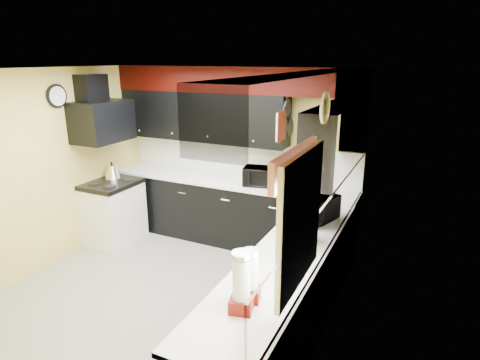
# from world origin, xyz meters

# --- Properties ---
(ground) EXTENTS (3.60, 3.60, 0.00)m
(ground) POSITION_xyz_m (0.00, 0.00, 0.00)
(ground) COLOR gray
(ground) RESTS_ON ground
(wall_back) EXTENTS (3.60, 0.06, 2.50)m
(wall_back) POSITION_xyz_m (0.00, 1.80, 1.25)
(wall_back) COLOR #E0C666
(wall_back) RESTS_ON ground
(wall_right) EXTENTS (0.06, 3.60, 2.50)m
(wall_right) POSITION_xyz_m (1.80, 0.00, 1.25)
(wall_right) COLOR #E0C666
(wall_right) RESTS_ON ground
(wall_left) EXTENTS (0.06, 3.60, 2.50)m
(wall_left) POSITION_xyz_m (-1.80, 0.00, 1.25)
(wall_left) COLOR #E0C666
(wall_left) RESTS_ON ground
(ceiling) EXTENTS (3.60, 3.60, 0.06)m
(ceiling) POSITION_xyz_m (0.00, 0.00, 2.50)
(ceiling) COLOR white
(ceiling) RESTS_ON wall_back
(cab_back) EXTENTS (3.60, 0.60, 0.90)m
(cab_back) POSITION_xyz_m (0.00, 1.50, 0.45)
(cab_back) COLOR black
(cab_back) RESTS_ON ground
(cab_right) EXTENTS (0.60, 3.00, 0.90)m
(cab_right) POSITION_xyz_m (1.50, -0.30, 0.45)
(cab_right) COLOR black
(cab_right) RESTS_ON ground
(counter_back) EXTENTS (3.62, 0.64, 0.04)m
(counter_back) POSITION_xyz_m (0.00, 1.50, 0.92)
(counter_back) COLOR white
(counter_back) RESTS_ON cab_back
(counter_right) EXTENTS (0.64, 3.02, 0.04)m
(counter_right) POSITION_xyz_m (1.50, -0.30, 0.92)
(counter_right) COLOR white
(counter_right) RESTS_ON cab_right
(splash_back) EXTENTS (3.60, 0.02, 0.50)m
(splash_back) POSITION_xyz_m (0.00, 1.79, 1.19)
(splash_back) COLOR white
(splash_back) RESTS_ON counter_back
(splash_right) EXTENTS (0.02, 3.60, 0.50)m
(splash_right) POSITION_xyz_m (1.79, 0.00, 1.19)
(splash_right) COLOR white
(splash_right) RESTS_ON counter_right
(upper_back) EXTENTS (2.60, 0.35, 0.70)m
(upper_back) POSITION_xyz_m (-0.50, 1.62, 1.80)
(upper_back) COLOR black
(upper_back) RESTS_ON wall_back
(upper_right) EXTENTS (0.35, 1.80, 0.70)m
(upper_right) POSITION_xyz_m (1.62, 0.90, 1.80)
(upper_right) COLOR black
(upper_right) RESTS_ON wall_right
(soffit_back) EXTENTS (3.60, 0.36, 0.35)m
(soffit_back) POSITION_xyz_m (0.00, 1.62, 2.33)
(soffit_back) COLOR black
(soffit_back) RESTS_ON wall_back
(soffit_right) EXTENTS (0.36, 3.24, 0.35)m
(soffit_right) POSITION_xyz_m (1.62, -0.18, 2.33)
(soffit_right) COLOR black
(soffit_right) RESTS_ON wall_right
(stove) EXTENTS (0.60, 0.75, 0.86)m
(stove) POSITION_xyz_m (-1.50, 0.75, 0.43)
(stove) COLOR white
(stove) RESTS_ON ground
(cooktop) EXTENTS (0.62, 0.77, 0.06)m
(cooktop) POSITION_xyz_m (-1.50, 0.75, 0.89)
(cooktop) COLOR black
(cooktop) RESTS_ON stove
(hood) EXTENTS (0.50, 0.78, 0.55)m
(hood) POSITION_xyz_m (-1.55, 0.75, 1.78)
(hood) COLOR black
(hood) RESTS_ON wall_left
(hood_duct) EXTENTS (0.24, 0.40, 0.40)m
(hood_duct) POSITION_xyz_m (-1.68, 0.75, 2.20)
(hood_duct) COLOR black
(hood_duct) RESTS_ON wall_left
(window) EXTENTS (0.03, 0.86, 0.96)m
(window) POSITION_xyz_m (1.79, -0.90, 1.55)
(window) COLOR white
(window) RESTS_ON wall_right
(valance) EXTENTS (0.04, 0.88, 0.20)m
(valance) POSITION_xyz_m (1.73, -0.90, 1.95)
(valance) COLOR red
(valance) RESTS_ON wall_right
(pan_top) EXTENTS (0.03, 0.22, 0.40)m
(pan_top) POSITION_xyz_m (0.82, 1.55, 2.00)
(pan_top) COLOR black
(pan_top) RESTS_ON upper_back
(pan_mid) EXTENTS (0.03, 0.28, 0.46)m
(pan_mid) POSITION_xyz_m (0.82, 1.42, 1.75)
(pan_mid) COLOR black
(pan_mid) RESTS_ON upper_back
(pan_low) EXTENTS (0.03, 0.24, 0.42)m
(pan_low) POSITION_xyz_m (0.82, 1.68, 1.72)
(pan_low) COLOR black
(pan_low) RESTS_ON upper_back
(cut_board) EXTENTS (0.03, 0.26, 0.35)m
(cut_board) POSITION_xyz_m (0.83, 1.30, 1.80)
(cut_board) COLOR white
(cut_board) RESTS_ON upper_back
(baskets) EXTENTS (0.27, 0.27, 0.50)m
(baskets) POSITION_xyz_m (1.52, 0.05, 1.18)
(baskets) COLOR brown
(baskets) RESTS_ON upper_right
(clock) EXTENTS (0.03, 0.30, 0.30)m
(clock) POSITION_xyz_m (-1.77, 0.25, 2.15)
(clock) COLOR black
(clock) RESTS_ON wall_left
(deco_plate) EXTENTS (0.03, 0.24, 0.24)m
(deco_plate) POSITION_xyz_m (1.77, -0.35, 2.25)
(deco_plate) COLOR white
(deco_plate) RESTS_ON wall_right
(toaster_oven) EXTENTS (0.50, 0.44, 0.25)m
(toaster_oven) POSITION_xyz_m (0.49, 1.47, 1.07)
(toaster_oven) COLOR black
(toaster_oven) RESTS_ON counter_back
(microwave) EXTENTS (0.45, 0.55, 0.26)m
(microwave) POSITION_xyz_m (1.51, 0.59, 1.07)
(microwave) COLOR black
(microwave) RESTS_ON counter_right
(utensil_crock) EXTENTS (0.15, 0.15, 0.15)m
(utensil_crock) POSITION_xyz_m (0.74, 1.53, 1.01)
(utensil_crock) COLOR silver
(utensil_crock) RESTS_ON counter_back
(knife_block) EXTENTS (0.12, 0.15, 0.21)m
(knife_block) POSITION_xyz_m (1.10, 1.53, 1.05)
(knife_block) COLOR black
(knife_block) RESTS_ON counter_back
(kettle) EXTENTS (0.28, 0.28, 0.20)m
(kettle) POSITION_xyz_m (-1.61, 0.90, 1.02)
(kettle) COLOR silver
(kettle) RESTS_ON cooktop
(dispenser_a) EXTENTS (0.16, 0.16, 0.36)m
(dispenser_a) POSITION_xyz_m (1.49, -1.07, 1.12)
(dispenser_a) COLOR #5F000E
(dispenser_a) RESTS_ON counter_right
(dispenser_b) EXTENTS (0.19, 0.19, 0.43)m
(dispenser_b) POSITION_xyz_m (1.49, -1.21, 1.15)
(dispenser_b) COLOR #600C16
(dispenser_b) RESTS_ON counter_right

